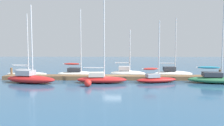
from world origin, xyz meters
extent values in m
plane|color=#2D567A|center=(0.00, 0.00, 0.00)|extent=(120.00, 120.00, 0.00)
cube|color=brown|center=(0.00, 0.00, 0.26)|extent=(28.16, 1.94, 0.52)
cylinder|color=brown|center=(-13.68, 0.82, 0.71)|extent=(0.28, 0.28, 1.41)
cylinder|color=brown|center=(13.68, -0.82, 0.71)|extent=(0.28, 0.28, 1.41)
ellipsoid|color=white|center=(-12.54, 3.07, 0.30)|extent=(6.34, 2.57, 0.59)
cube|color=#9EA3AD|center=(-13.15, 3.14, 0.78)|extent=(1.99, 1.51, 0.39)
cylinder|color=silver|center=(-12.23, 3.03, 4.79)|extent=(0.14, 0.14, 8.40)
cylinder|color=silver|center=(-13.52, 3.19, 1.61)|extent=(2.58, 0.41, 0.11)
ellipsoid|color=#B21E1E|center=(-9.52, -3.13, 0.46)|extent=(6.53, 3.31, 0.93)
cube|color=#9EA3AD|center=(-10.13, -2.98, 1.23)|extent=(2.14, 1.74, 0.60)
cylinder|color=silver|center=(-9.22, -3.20, 5.01)|extent=(0.14, 0.14, 8.17)
cylinder|color=silver|center=(-10.50, -2.90, 2.01)|extent=(2.58, 0.71, 0.11)
ellipsoid|color=white|center=(-4.72, 2.34, 0.39)|extent=(6.28, 1.93, 0.77)
cube|color=#333842|center=(-5.34, 2.36, 1.03)|extent=(1.91, 1.25, 0.50)
cylinder|color=silver|center=(-4.41, 2.33, 5.13)|extent=(0.14, 0.14, 8.71)
cylinder|color=silver|center=(-5.72, 2.38, 1.83)|extent=(2.62, 0.21, 0.11)
ellipsoid|color=#B72D28|center=(-5.72, 2.38, 1.83)|extent=(2.36, 0.45, 0.28)
ellipsoid|color=#B21E1E|center=(-1.12, -2.82, 0.38)|extent=(5.96, 2.02, 0.77)
cube|color=silver|center=(-1.72, -2.83, 1.02)|extent=(1.79, 1.39, 0.50)
cylinder|color=silver|center=(-0.82, -2.82, 5.23)|extent=(0.14, 0.14, 8.92)
cylinder|color=silver|center=(-2.07, -2.83, 1.82)|extent=(2.50, 0.13, 0.11)
ellipsoid|color=white|center=(2.26, 2.20, 0.46)|extent=(5.19, 1.99, 0.92)
cube|color=silver|center=(1.75, 2.26, 1.22)|extent=(1.63, 1.13, 0.60)
cylinder|color=silver|center=(2.51, 2.17, 3.78)|extent=(0.13, 0.13, 5.72)
cylinder|color=silver|center=(1.45, 2.30, 2.01)|extent=(2.12, 0.38, 0.10)
ellipsoid|color=#B21E1E|center=(5.44, -2.44, 0.32)|extent=(5.22, 2.59, 0.64)
cube|color=#9EA3AD|center=(4.95, -2.55, 0.85)|extent=(1.70, 1.37, 0.42)
cylinder|color=silver|center=(5.68, -2.38, 4.02)|extent=(0.13, 0.13, 6.75)
cylinder|color=silver|center=(4.65, -2.62, 1.67)|extent=(2.07, 0.57, 0.10)
ellipsoid|color=#B72D28|center=(4.65, -2.62, 1.67)|extent=(1.93, 0.77, 0.28)
ellipsoid|color=white|center=(8.62, 2.29, 0.44)|extent=(5.43, 1.75, 0.88)
cube|color=#333842|center=(8.08, 2.29, 1.17)|extent=(1.64, 1.19, 0.57)
cylinder|color=silver|center=(8.89, 2.28, 4.56)|extent=(0.13, 0.13, 7.36)
cylinder|color=silver|center=(7.75, 2.30, 1.96)|extent=(2.27, 0.14, 0.11)
ellipsoid|color=#2D7047|center=(12.61, -2.73, 0.39)|extent=(7.14, 3.02, 0.78)
cube|color=#333842|center=(11.92, -2.64, 1.04)|extent=(2.25, 1.75, 0.51)
cylinder|color=silver|center=(12.95, -2.78, 5.96)|extent=(0.14, 0.14, 10.35)
cylinder|color=silver|center=(11.51, -2.59, 1.84)|extent=(2.90, 0.50, 0.11)
ellipsoid|color=teal|center=(11.51, -2.59, 1.84)|extent=(2.64, 0.70, 0.28)
sphere|color=red|center=(-2.46, -5.22, 0.39)|extent=(0.79, 0.79, 0.79)
sphere|color=orange|center=(1.58, 6.57, 0.33)|extent=(0.65, 0.65, 0.65)
camera|label=1|loc=(0.60, -28.54, 4.39)|focal=35.15mm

